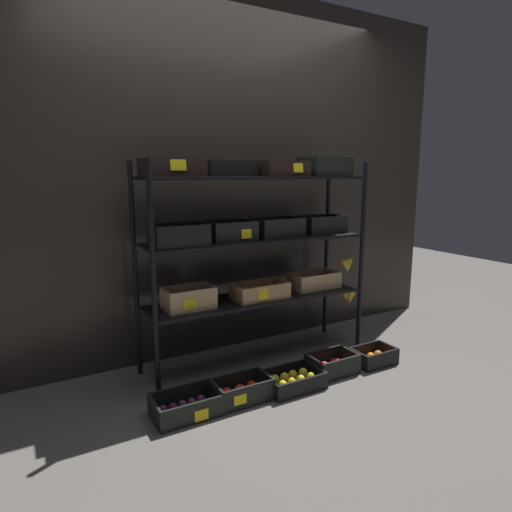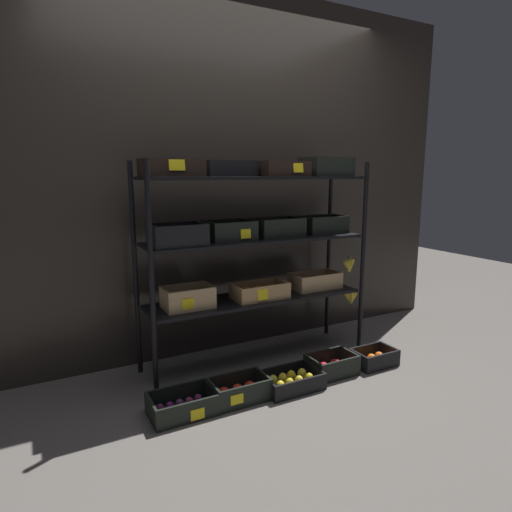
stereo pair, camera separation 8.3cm
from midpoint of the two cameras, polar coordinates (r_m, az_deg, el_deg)
ground_plane at (r=3.26m, az=-0.75°, el=-13.43°), size 10.00×10.00×0.00m
storefront_wall at (r=3.33m, az=-4.23°, el=10.42°), size 3.97×0.12×2.63m
display_rack at (r=3.00m, az=-0.69°, el=2.82°), size 1.70×0.44×1.45m
crate_ground_plum at (r=2.63m, az=-10.06°, el=-18.88°), size 0.37×0.25×0.12m
crate_ground_apple_red at (r=2.73m, az=-2.79°, el=-17.27°), size 0.35×0.22×0.13m
crate_ground_lemon at (r=2.88m, az=3.95°, el=-15.92°), size 0.38×0.25×0.11m
crate_ground_right_apple_red at (r=3.09m, az=9.13°, el=-13.95°), size 0.32×0.21×0.14m
crate_ground_tangerine at (r=3.29m, az=14.33°, el=-12.70°), size 0.30×0.20×0.11m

